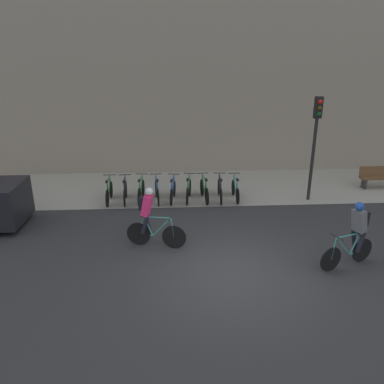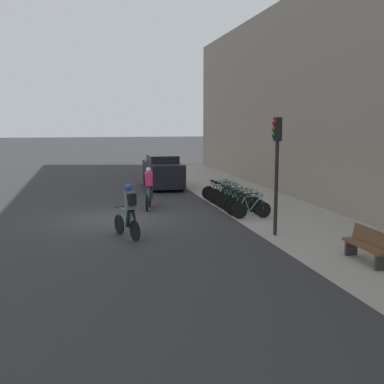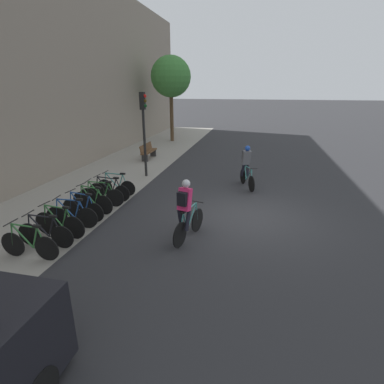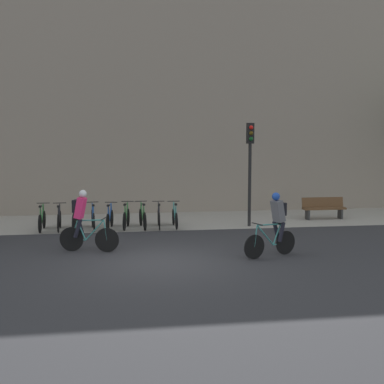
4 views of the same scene
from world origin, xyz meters
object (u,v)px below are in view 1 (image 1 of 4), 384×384
object	(u,v)px
parked_bike_3	(157,191)
parked_bike_6	(204,190)
parked_bike_1	(125,192)
parked_bike_7	(220,190)
parked_bike_2	(141,191)
cyclist_pink	(150,216)
parked_bike_0	(109,192)
parked_bike_5	(189,190)
cyclist_grey	(355,232)
bench	(381,177)
parked_bike_4	(173,191)
parked_bike_8	(235,190)
traffic_light_pole	(316,131)

from	to	relation	value
parked_bike_3	parked_bike_6	world-z (taller)	parked_bike_3
parked_bike_1	parked_bike_7	xyz separation A→B (m)	(3.59, -0.00, -0.00)
parked_bike_2	cyclist_pink	bearing A→B (deg)	-81.82
cyclist_pink	parked_bike_1	distance (m)	3.80
parked_bike_0	parked_bike_5	distance (m)	2.99
parked_bike_0	parked_bike_1	size ratio (longest dim) A/B	1.01
parked_bike_0	parked_bike_6	size ratio (longest dim) A/B	0.97
cyclist_grey	bench	distance (m)	7.21
parked_bike_4	cyclist_grey	bearing A→B (deg)	-46.76
cyclist_pink	parked_bike_2	world-z (taller)	cyclist_pink
parked_bike_3	parked_bike_5	xyz separation A→B (m)	(1.19, 0.00, 0.00)
parked_bike_4	parked_bike_5	xyz separation A→B (m)	(0.60, 0.00, 0.01)
bench	parked_bike_8	bearing A→B (deg)	-170.82
parked_bike_1	bench	world-z (taller)	parked_bike_1
parked_bike_4	bench	world-z (taller)	parked_bike_4
parked_bike_4	parked_bike_8	bearing A→B (deg)	-0.01
parked_bike_1	cyclist_grey	bearing A→B (deg)	-37.50
parked_bike_1	parked_bike_6	distance (m)	2.99
parked_bike_6	parked_bike_8	size ratio (longest dim) A/B	1.05
parked_bike_5	bench	size ratio (longest dim) A/B	0.90
parked_bike_1	traffic_light_pole	distance (m)	7.35
parked_bike_0	parked_bike_6	bearing A→B (deg)	-0.01
parked_bike_3	traffic_light_pole	world-z (taller)	traffic_light_pole
cyclist_pink	parked_bike_6	bearing A→B (deg)	62.42
traffic_light_pole	parked_bike_6	bearing A→B (deg)	177.32
parked_bike_3	parked_bike_8	xyz separation A→B (m)	(2.99, -0.00, -0.02)
parked_bike_2	traffic_light_pole	bearing A→B (deg)	-1.69
cyclist_pink	cyclist_grey	xyz separation A→B (m)	(5.32, -1.35, -0.00)
cyclist_pink	parked_bike_8	bearing A→B (deg)	49.47
cyclist_pink	cyclist_grey	world-z (taller)	cyclist_pink
parked_bike_3	parked_bike_2	bearing A→B (deg)	-180.00
parked_bike_1	parked_bike_5	bearing A→B (deg)	0.02
parked_bike_7	cyclist_grey	bearing A→B (deg)	-60.02
parked_bike_2	bench	world-z (taller)	parked_bike_2
cyclist_pink	parked_bike_8	size ratio (longest dim) A/B	1.13
parked_bike_5	bench	world-z (taller)	parked_bike_5
parked_bike_2	parked_bike_5	xyz separation A→B (m)	(1.79, 0.00, -0.00)
parked_bike_0	parked_bike_1	bearing A→B (deg)	-0.01
parked_bike_2	parked_bike_6	bearing A→B (deg)	-0.02
parked_bike_4	parked_bike_3	bearing A→B (deg)	179.94
cyclist_grey	bench	xyz separation A→B (m)	(4.03, 5.95, -0.47)
parked_bike_0	bench	distance (m)	11.11
parked_bike_6	parked_bike_8	xyz separation A→B (m)	(1.19, -0.00, -0.01)
parked_bike_1	parked_bike_0	bearing A→B (deg)	179.99
parked_bike_5	parked_bike_7	bearing A→B (deg)	-0.10
parked_bike_1	parked_bike_5	distance (m)	2.39
parked_bike_1	parked_bike_8	distance (m)	4.18
parked_bike_4	parked_bike_7	size ratio (longest dim) A/B	0.93
parked_bike_6	parked_bike_7	world-z (taller)	parked_bike_6
cyclist_grey	parked_bike_8	distance (m)	5.45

